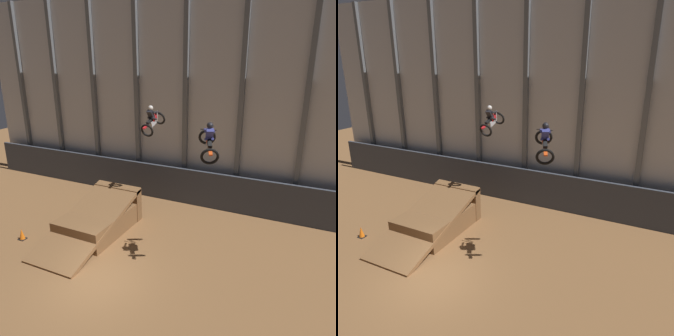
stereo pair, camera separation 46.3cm
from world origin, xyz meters
TOP-DOWN VIEW (x-y plane):
  - ground_plane at (0.00, 0.00)m, footprint 60.00×60.00m
  - arena_back_wall at (-0.00, 9.61)m, footprint 32.00×0.40m
  - lower_barrier at (0.00, 8.84)m, footprint 31.36×0.20m
  - dirt_ramp at (-2.54, 3.71)m, footprint 2.86×6.15m
  - rider_bike_left_air at (-0.54, 6.16)m, footprint 0.78×1.86m
  - rider_bike_right_air at (3.66, 2.94)m, footprint 1.33×1.87m
  - traffic_cone_near_ramp at (-5.57, 1.13)m, footprint 0.36×0.36m

SIDE VIEW (x-z plane):
  - ground_plane at x=0.00m, z-range 0.00..0.00m
  - traffic_cone_near_ramp at x=-5.57m, z-range -0.01..0.57m
  - dirt_ramp at x=-2.54m, z-range -0.35..1.70m
  - lower_barrier at x=0.00m, z-range 0.00..2.29m
  - rider_bike_left_air at x=-0.54m, z-range 4.90..6.54m
  - rider_bike_right_air at x=3.66m, z-range 4.93..6.58m
  - arena_back_wall at x=0.00m, z-range 0.00..12.68m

